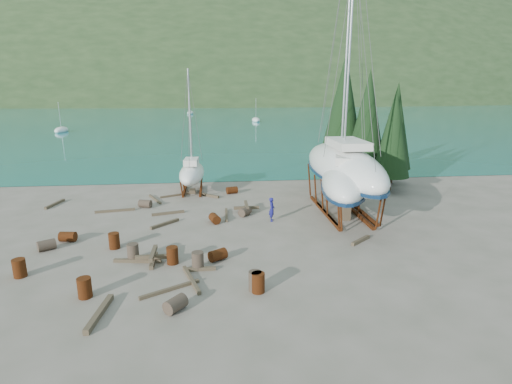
{
  "coord_description": "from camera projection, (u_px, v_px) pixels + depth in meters",
  "views": [
    {
      "loc": [
        -0.5,
        -21.24,
        8.62
      ],
      "look_at": [
        2.02,
        3.0,
        2.15
      ],
      "focal_mm": 28.0,
      "sensor_mm": 36.0,
      "label": 1
    }
  ],
  "objects": [
    {
      "name": "moored_boat_far",
      "position": [
        190.0,
        113.0,
        127.52
      ],
      "size": [
        2.0,
        5.0,
        6.05
      ],
      "color": "white",
      "rests_on": "ground"
    },
    {
      "name": "far_house_center",
      "position": [
        175.0,
        98.0,
        202.58
      ],
      "size": [
        6.6,
        5.6,
        5.6
      ],
      "color": "beige",
      "rests_on": "ground"
    },
    {
      "name": "timber_10",
      "position": [
        226.0,
        215.0,
        27.35
      ],
      "size": [
        0.23,
        2.64,
        0.16
      ],
      "primitive_type": "cube",
      "rotation": [
        0.0,
        0.0,
        3.12
      ],
      "color": "brown",
      "rests_on": "ground"
    },
    {
      "name": "large_sailboat_far",
      "position": [
        345.0,
        178.0,
        26.57
      ],
      "size": [
        5.96,
        10.81,
        16.43
      ],
      "rotation": [
        0.0,
        0.0,
        -0.3
      ],
      "color": "white",
      "rests_on": "ground"
    },
    {
      "name": "drum_6",
      "position": [
        215.0,
        219.0,
        25.96
      ],
      "size": [
        0.82,
        1.01,
        0.58
      ],
      "primitive_type": "cylinder",
      "rotation": [
        1.57,
        0.0,
        0.31
      ],
      "color": "#58250F",
      "rests_on": "ground"
    },
    {
      "name": "cypress_near_right",
      "position": [
        367.0,
        121.0,
        33.98
      ],
      "size": [
        3.6,
        3.6,
        10.0
      ],
      "color": "black",
      "rests_on": "ground"
    },
    {
      "name": "ground",
      "position": [
        226.0,
        243.0,
        22.68
      ],
      "size": [
        600.0,
        600.0,
        0.0
      ],
      "primitive_type": "plane",
      "color": "#615A4D",
      "rests_on": "ground"
    },
    {
      "name": "drum_17",
      "position": [
        255.0,
        281.0,
        17.31
      ],
      "size": [
        0.58,
        0.58,
        0.88
      ],
      "primitive_type": "cylinder",
      "color": "#2D2823",
      "rests_on": "ground"
    },
    {
      "name": "timber_5",
      "position": [
        191.0,
        280.0,
        18.21
      ],
      "size": [
        0.99,
        2.7,
        0.16
      ],
      "primitive_type": "cube",
      "rotation": [
        0.0,
        0.0,
        0.3
      ],
      "color": "brown",
      "rests_on": "ground"
    },
    {
      "name": "drum_11",
      "position": [
        245.0,
        212.0,
        27.41
      ],
      "size": [
        0.99,
        1.05,
        0.58
      ],
      "primitive_type": "cylinder",
      "rotation": [
        1.57,
        0.0,
        2.5
      ],
      "color": "#2D2823",
      "rests_on": "ground"
    },
    {
      "name": "cypress_mid_right",
      "position": [
        393.0,
        133.0,
        32.43
      ],
      "size": [
        3.06,
        3.06,
        8.5
      ],
      "color": "black",
      "rests_on": "ground"
    },
    {
      "name": "drum_8",
      "position": [
        114.0,
        241.0,
        21.83
      ],
      "size": [
        0.58,
        0.58,
        0.88
      ],
      "primitive_type": "cylinder",
      "color": "#58250F",
      "rests_on": "ground"
    },
    {
      "name": "drum_16",
      "position": [
        133.0,
        252.0,
        20.34
      ],
      "size": [
        0.58,
        0.58,
        0.88
      ],
      "primitive_type": "cylinder",
      "color": "#2D2823",
      "rests_on": "ground"
    },
    {
      "name": "drum_7",
      "position": [
        258.0,
        283.0,
        17.17
      ],
      "size": [
        0.58,
        0.58,
        0.88
      ],
      "primitive_type": "cylinder",
      "color": "#58250F",
      "rests_on": "ground"
    },
    {
      "name": "far_house_left",
      "position": [
        94.0,
        98.0,
        198.58
      ],
      "size": [
        6.6,
        5.6,
        5.6
      ],
      "color": "beige",
      "rests_on": "ground"
    },
    {
      "name": "cypress_far_right",
      "position": [
        395.0,
        126.0,
        35.39
      ],
      "size": [
        3.24,
        3.24,
        9.0
      ],
      "color": "black",
      "rests_on": "ground"
    },
    {
      "name": "drum_0",
      "position": [
        19.0,
        268.0,
        18.55
      ],
      "size": [
        0.58,
        0.58,
        0.88
      ],
      "primitive_type": "cylinder",
      "color": "#58250F",
      "rests_on": "ground"
    },
    {
      "name": "drum_12",
      "position": [
        218.0,
        255.0,
        20.36
      ],
      "size": [
        1.05,
        0.97,
        0.58
      ],
      "primitive_type": "cylinder",
      "rotation": [
        1.57,
        0.0,
        2.16
      ],
      "color": "#58250F",
      "rests_on": "ground"
    },
    {
      "name": "timber_2",
      "position": [
        55.0,
        204.0,
        29.87
      ],
      "size": [
        0.69,
        2.29,
        0.19
      ],
      "primitive_type": "cube",
      "rotation": [
        0.0,
        0.0,
        2.92
      ],
      "color": "brown",
      "rests_on": "ground"
    },
    {
      "name": "moored_boat_left",
      "position": [
        61.0,
        130.0,
        77.26
      ],
      "size": [
        2.0,
        5.0,
        6.05
      ],
      "color": "white",
      "rests_on": "ground"
    },
    {
      "name": "timber_12",
      "position": [
        137.0,
        261.0,
        20.16
      ],
      "size": [
        2.41,
        0.52,
        0.17
      ],
      "primitive_type": "cube",
      "rotation": [
        0.0,
        0.0,
        1.43
      ],
      "color": "brown",
      "rests_on": "ground"
    },
    {
      "name": "timber_9",
      "position": [
        155.0,
        199.0,
        31.18
      ],
      "size": [
        1.33,
        2.54,
        0.15
      ],
      "primitive_type": "cube",
      "rotation": [
        0.0,
        0.0,
        0.45
      ],
      "color": "brown",
      "rests_on": "ground"
    },
    {
      "name": "drum_4",
      "position": [
        232.0,
        190.0,
        33.04
      ],
      "size": [
        1.01,
        0.8,
        0.58
      ],
      "primitive_type": "cylinder",
      "rotation": [
        1.57,
        0.0,
        1.86
      ],
      "color": "#58250F",
      "rests_on": "ground"
    },
    {
      "name": "timber_4",
      "position": [
        168.0,
        213.0,
        27.75
      ],
      "size": [
        2.21,
        0.77,
        0.17
      ],
      "primitive_type": "cube",
      "rotation": [
        0.0,
        0.0,
        1.84
      ],
      "color": "brown",
      "rests_on": "ground"
    },
    {
      "name": "cypress_back_left",
      "position": [
        343.0,
        109.0,
        35.53
      ],
      "size": [
        4.14,
        4.14,
        11.5
      ],
      "color": "black",
      "rests_on": "ground"
    },
    {
      "name": "timber_3",
      "position": [
        170.0,
        289.0,
        17.36
      ],
      "size": [
        2.49,
        1.5,
        0.15
      ],
      "primitive_type": "cube",
      "rotation": [
        0.0,
        0.0,
        2.09
      ],
      "color": "brown",
      "rests_on": "ground"
    },
    {
      "name": "timber_17",
      "position": [
        115.0,
        211.0,
        28.31
      ],
      "size": [
        2.71,
        0.62,
        0.16
      ],
      "primitive_type": "cube",
      "rotation": [
        0.0,
        0.0,
        1.74
      ],
      "color": "brown",
      "rests_on": "ground"
    },
    {
      "name": "drum_15",
      "position": [
        47.0,
        245.0,
        21.62
      ],
      "size": [
        1.05,
        0.96,
        0.58
      ],
      "primitive_type": "cylinder",
      "rotation": [
        1.57,
        0.0,
        2.14
      ],
      "color": "#2D2823",
      "rests_on": "ground"
    },
    {
      "name": "small_sailboat_shore",
      "position": [
        192.0,
        173.0,
        33.17
      ],
      "size": [
        2.33,
        6.34,
        9.99
      ],
      "rotation": [
        0.0,
        0.0,
        -0.06
      ],
      "color": "white",
      "rests_on": "ground"
    },
    {
      "name": "drum_1",
      "position": [
        175.0,
        304.0,
        15.76
      ],
      "size": [
        1.01,
        1.05,
        0.58
      ],
      "primitive_type": "cylinder",
      "rotation": [
        1.57,
        0.0,
        2.45
      ],
      "color": "#2D2823",
      "rests_on": "ground"
    },
    {
      "name": "timber_16",
      "position": [
        99.0,
        313.0,
        15.44
      ],
      "size": [
        0.5,
        2.58,
        0.23
      ],
      "primitive_type": "cube",
      "rotation": [
        0.0,
        0.0,
        3.04
      ],
      "color": "brown",
      "rests_on": "ground"
    },
    {
      "name": "drum_14",
      "position": [
        172.0,
        255.0,
        19.95
      ],
      "size": [
        0.58,
        0.58,
        0.88
      ],
      "primitive_type": "cylinder",
      "color": "#58250F",
      "rests_on": "ground"
    },
    {
      "name": "large_sailboat_near",
      "position": [
        343.0,
        167.0,
        27.66
      ],
      "size": [
        3.83,
        12.77,
        20.06
      ],
      "rotation": [
        0.0,
        0.0,
        0.01
      ],
      "color": "white",
      "rests_on": "ground"
    },
    {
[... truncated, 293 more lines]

